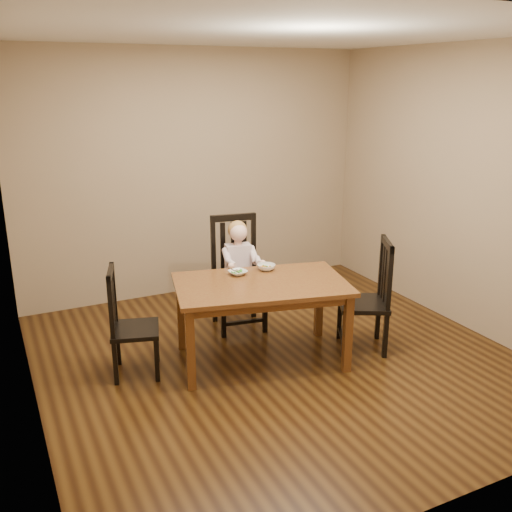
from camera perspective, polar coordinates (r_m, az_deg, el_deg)
name	(u,v)px	position (r m, az deg, el deg)	size (l,w,h in m)	color
room	(281,210)	(4.65, 2.52, 4.64)	(4.01, 4.01, 2.71)	#452A0E
dining_table	(261,292)	(4.85, 0.51, -3.58)	(1.60, 1.17, 0.72)	#542713
chair_child	(237,275)	(5.60, -1.88, -1.87)	(0.54, 0.53, 1.11)	black
chair_left	(129,324)	(4.82, -12.58, -6.68)	(0.48, 0.49, 0.93)	black
chair_right	(369,298)	(5.22, 11.25, -4.11)	(0.58, 0.59, 1.02)	black
toddler	(239,263)	(5.50, -1.74, -0.69)	(0.32, 0.40, 0.55)	beige
bowl_peas	(238,273)	(5.01, -1.84, -1.67)	(0.16, 0.16, 0.04)	silver
bowl_veg	(266,267)	(5.13, 1.04, -1.13)	(0.16, 0.16, 0.05)	silver
fork	(234,271)	(4.97, -2.25, -1.50)	(0.08, 0.11, 0.05)	silver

